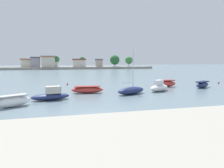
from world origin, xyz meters
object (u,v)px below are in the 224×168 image
at_px(moored_boat_1, 51,95).
at_px(moored_boat_4, 159,87).
at_px(moored_boat_6, 202,85).
at_px(mooring_buoy_4, 67,84).
at_px(moored_boat_2, 87,90).
at_px(moored_boat_3, 131,90).
at_px(moored_boat_0, 12,101).
at_px(moored_boat_5, 165,84).
at_px(mooring_buoy_1, 219,83).

relative_size(moored_boat_1, moored_boat_4, 1.08).
height_order(moored_boat_6, mooring_buoy_4, moored_boat_6).
relative_size(moored_boat_2, moored_boat_3, 0.75).
bearing_deg(moored_boat_1, moored_boat_4, -0.06).
bearing_deg(moored_boat_6, mooring_buoy_4, 130.54).
height_order(moored_boat_0, moored_boat_4, moored_boat_4).
xyz_separation_m(moored_boat_0, moored_boat_3, (13.73, 4.07, -0.05)).
height_order(moored_boat_5, mooring_buoy_1, moored_boat_5).
bearing_deg(moored_boat_0, moored_boat_6, -14.83).
bearing_deg(moored_boat_5, moored_boat_6, -24.40).
distance_m(moored_boat_0, mooring_buoy_4, 17.28).
relative_size(moored_boat_0, moored_boat_6, 0.94).
distance_m(moored_boat_0, moored_boat_2, 10.28).
distance_m(moored_boat_0, moored_boat_1, 4.34).
xyz_separation_m(moored_boat_1, mooring_buoy_1, (31.17, 8.80, -0.39)).
bearing_deg(moored_boat_3, mooring_buoy_1, -5.40).
bearing_deg(moored_boat_5, mooring_buoy_4, 155.99).
distance_m(moored_boat_3, mooring_buoy_4, 14.87).
height_order(moored_boat_4, moored_boat_5, moored_boat_4).
distance_m(moored_boat_5, mooring_buoy_1, 12.90).
height_order(moored_boat_0, moored_boat_2, moored_boat_0).
xyz_separation_m(moored_boat_0, moored_boat_4, (18.55, 5.41, 0.04)).
relative_size(moored_boat_5, mooring_buoy_1, 11.94).
distance_m(moored_boat_0, moored_boat_3, 14.32).
bearing_deg(moored_boat_5, moored_boat_3, -147.55).
bearing_deg(moored_boat_6, moored_boat_2, 155.63).
xyz_separation_m(moored_boat_3, moored_boat_4, (4.83, 1.34, 0.08)).
bearing_deg(moored_boat_0, moored_boat_4, -13.23).
distance_m(moored_boat_1, mooring_buoy_1, 32.39).
bearing_deg(mooring_buoy_4, moored_boat_4, -39.97).
height_order(moored_boat_3, mooring_buoy_4, moored_boat_3).
xyz_separation_m(moored_boat_1, moored_boat_3, (10.24, 1.47, -0.04)).
xyz_separation_m(moored_boat_1, moored_boat_6, (23.96, 4.58, -0.04)).
height_order(moored_boat_1, moored_boat_4, moored_boat_4).
bearing_deg(moored_boat_2, moored_boat_3, -15.15).
bearing_deg(moored_boat_2, moored_boat_5, 19.89).
distance_m(moored_boat_5, moored_boat_6, 6.04).
bearing_deg(moored_boat_0, moored_boat_5, -5.93).
xyz_separation_m(moored_boat_2, moored_boat_6, (19.39, 0.79, 0.05)).
xyz_separation_m(moored_boat_2, moored_boat_5, (13.83, 3.16, 0.11)).
bearing_deg(moored_boat_3, mooring_buoy_4, 99.21).
height_order(moored_boat_1, moored_boat_6, moored_boat_1).
bearing_deg(moored_boat_3, moored_boat_6, -11.95).
bearing_deg(moored_boat_6, moored_boat_1, 164.11).
relative_size(moored_boat_0, moored_boat_3, 0.60).
bearing_deg(mooring_buoy_4, moored_boat_6, -22.74).
bearing_deg(mooring_buoy_1, moored_boat_5, -171.70).
relative_size(moored_boat_1, mooring_buoy_1, 13.50).
bearing_deg(moored_boat_1, mooring_buoy_1, 5.15).
xyz_separation_m(moored_boat_6, mooring_buoy_1, (7.20, 4.22, -0.36)).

